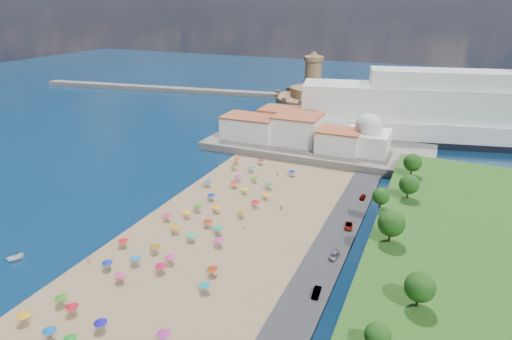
% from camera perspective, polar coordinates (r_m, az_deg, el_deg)
% --- Properties ---
extents(ground, '(700.00, 700.00, 0.00)m').
position_cam_1_polar(ground, '(117.83, -6.75, -7.46)').
color(ground, '#071938').
rests_on(ground, ground).
extents(terrace, '(90.00, 36.00, 3.00)m').
position_cam_1_polar(terrace, '(175.82, 8.13, 3.03)').
color(terrace, '#59544C').
rests_on(terrace, ground).
extents(jetty, '(18.00, 70.00, 2.40)m').
position_cam_1_polar(jetty, '(214.12, 5.07, 6.48)').
color(jetty, '#59544C').
rests_on(jetty, ground).
extents(breakwater, '(199.03, 34.77, 2.60)m').
position_cam_1_polar(breakwater, '(296.62, -10.43, 10.50)').
color(breakwater, '#59544C').
rests_on(breakwater, ground).
extents(waterfront_buildings, '(57.00, 29.00, 11.00)m').
position_cam_1_polar(waterfront_buildings, '(178.22, 4.25, 5.60)').
color(waterfront_buildings, silver).
rests_on(waterfront_buildings, terrace).
extents(domed_building, '(16.00, 16.00, 15.00)m').
position_cam_1_polar(domed_building, '(167.78, 14.65, 4.31)').
color(domed_building, silver).
rests_on(domed_building, terrace).
extents(fortress, '(40.00, 40.00, 32.40)m').
position_cam_1_polar(fortress, '(240.67, 7.47, 9.42)').
color(fortress, '#99794C').
rests_on(fortress, ground).
extents(cruise_ship, '(170.82, 62.08, 37.06)m').
position_cam_1_polar(cruise_ship, '(202.40, 25.83, 6.35)').
color(cruise_ship, black).
rests_on(cruise_ship, ground).
extents(beach_parasols, '(30.37, 116.88, 2.20)m').
position_cam_1_polar(beach_parasols, '(109.39, -10.22, -8.85)').
color(beach_parasols, gray).
rests_on(beach_parasols, beach).
extents(beachgoers, '(35.84, 92.58, 1.89)m').
position_cam_1_polar(beachgoers, '(121.37, -7.21, -5.96)').
color(beachgoers, tan).
rests_on(beachgoers, beach).
extents(parked_cars, '(2.59, 74.45, 1.29)m').
position_cam_1_polar(parked_cars, '(104.40, 10.46, -11.01)').
color(parked_cars, gray).
rests_on(parked_cars, promenade).
extents(hillside_trees, '(17.18, 111.00, 7.83)m').
position_cam_1_polar(hillside_trees, '(95.69, 17.60, -8.80)').
color(hillside_trees, '#382314').
rests_on(hillside_trees, hillside).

